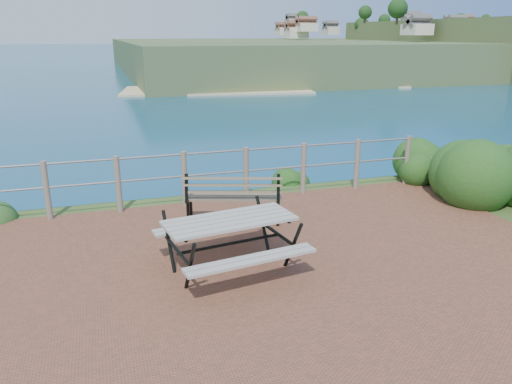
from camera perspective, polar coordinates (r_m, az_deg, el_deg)
The scene contains 9 objects.
ground at distance 6.17m, azimuth -2.57°, elevation -11.50°, with size 10.00×7.00×0.12m, color brown.
ocean at distance 205.24m, azimuth -17.89°, elevation 16.04°, with size 1200.00×1200.00×0.00m, color #145F79.
safety_railing at distance 9.00m, azimuth -8.19°, elevation 1.83°, with size 9.40×0.10×1.00m.
distant_bay at distance 271.36m, azimuth 23.34°, elevation 15.36°, with size 290.00×232.36×24.00m.
picnic_table at distance 6.53m, azimuth -2.99°, elevation -5.34°, with size 1.76×1.44×0.71m.
park_bench at distance 8.10m, azimuth -2.62°, elevation 0.29°, with size 1.61×0.87×0.88m.
shrub_right_front at distance 10.36m, azimuth 25.63°, elevation -0.97°, with size 1.51×1.51×2.14m, color #133E13.
shrub_right_edge at distance 11.23m, azimuth 17.63°, elevation 1.31°, with size 1.05×1.05×1.50m, color #133E13.
shrub_lip_east at distance 10.63m, azimuth 4.26°, elevation 1.21°, with size 0.68×0.68×0.38m, color #133E13.
Camera 1 is at (-1.36, -5.21, 3.01)m, focal length 35.00 mm.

